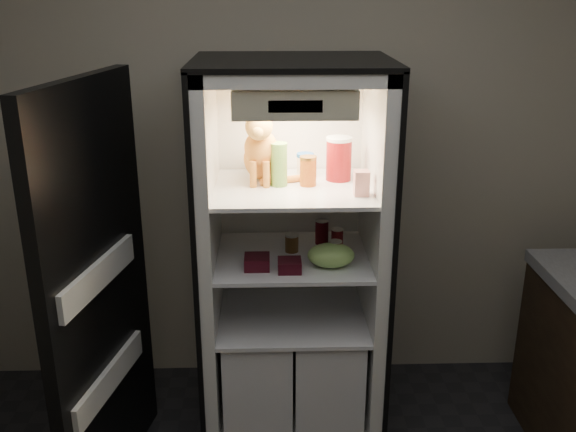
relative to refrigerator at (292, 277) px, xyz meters
name	(u,v)px	position (x,y,z in m)	size (l,w,h in m)	color
room_shell	(312,215)	(0.00, -1.38, 0.83)	(3.60, 3.60, 3.60)	white
refrigerator	(292,277)	(0.00, 0.00, 0.00)	(0.90, 0.72, 1.88)	white
fridge_door	(99,298)	(-0.85, -0.45, 0.12)	(0.24, 0.86, 1.85)	black
tabby_cat	(262,152)	(-0.14, 0.04, 0.64)	(0.32, 0.37, 0.38)	orange
parmesan_shaker	(279,164)	(-0.06, -0.04, 0.60)	(0.08, 0.08, 0.21)	#228039
mayo_tub	(305,165)	(0.07, 0.10, 0.56)	(0.08, 0.08, 0.12)	white
salsa_jar	(308,171)	(0.07, -0.04, 0.57)	(0.08, 0.08, 0.14)	#9A100E
pepper_jar	(339,159)	(0.23, 0.05, 0.60)	(0.13, 0.13, 0.21)	#A51619
cream_carton	(361,183)	(0.30, -0.20, 0.56)	(0.07, 0.07, 0.11)	white
soda_can_a	(322,232)	(0.15, 0.09, 0.21)	(0.07, 0.07, 0.13)	black
soda_can_b	(337,240)	(0.22, 0.00, 0.20)	(0.06, 0.06, 0.11)	black
soda_can_c	(335,252)	(0.20, -0.17, 0.21)	(0.06, 0.06, 0.11)	black
condiment_jar	(292,243)	(0.00, -0.02, 0.19)	(0.07, 0.07, 0.09)	#513317
grape_bag	(331,255)	(0.18, -0.20, 0.20)	(0.22, 0.16, 0.11)	#7FB353
berry_box_left	(257,262)	(-0.17, -0.21, 0.18)	(0.12, 0.12, 0.06)	#490C16
berry_box_right	(290,265)	(-0.02, -0.25, 0.18)	(0.11, 0.11, 0.05)	#490C16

